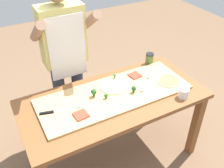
% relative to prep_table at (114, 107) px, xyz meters
% --- Properties ---
extents(ground_plane, '(8.00, 8.00, 0.00)m').
position_rel_prep_table_xyz_m(ground_plane, '(0.00, 0.00, -0.67)').
color(ground_plane, brown).
extents(prep_table, '(1.60, 0.76, 0.78)m').
position_rel_prep_table_xyz_m(prep_table, '(0.00, 0.00, 0.00)').
color(prep_table, brown).
rests_on(prep_table, ground).
extents(cutting_board, '(1.34, 0.50, 0.02)m').
position_rel_prep_table_xyz_m(cutting_board, '(0.03, 0.03, 0.12)').
color(cutting_board, tan).
rests_on(cutting_board, prep_table).
extents(chefs_knife, '(0.27, 0.09, 0.02)m').
position_rel_prep_table_xyz_m(chefs_knife, '(-0.53, 0.04, 0.13)').
color(chefs_knife, '#B7BABF').
rests_on(chefs_knife, cutting_board).
extents(pizza_whole_cheese_artichoke, '(0.23, 0.23, 0.02)m').
position_rel_prep_table_xyz_m(pizza_whole_cheese_artichoke, '(0.05, 0.11, 0.14)').
color(pizza_whole_cheese_artichoke, beige).
rests_on(pizza_whole_cheese_artichoke, cutting_board).
extents(pizza_whole_pesto_green, '(0.22, 0.22, 0.02)m').
position_rel_prep_table_xyz_m(pizza_whole_pesto_green, '(0.56, -0.05, 0.14)').
color(pizza_whole_pesto_green, beige).
rests_on(pizza_whole_pesto_green, cutting_board).
extents(pizza_slice_center, '(0.12, 0.12, 0.01)m').
position_rel_prep_table_xyz_m(pizza_slice_center, '(0.32, 0.17, 0.13)').
color(pizza_slice_center, '#BC3D28').
rests_on(pizza_slice_center, cutting_board).
extents(pizza_slice_far_right, '(0.12, 0.12, 0.01)m').
position_rel_prep_table_xyz_m(pizza_slice_far_right, '(-0.34, -0.10, 0.13)').
color(pizza_slice_far_right, '#BC3D28').
rests_on(pizza_slice_far_right, cutting_board).
extents(broccoli_floret_front_left, '(0.04, 0.04, 0.06)m').
position_rel_prep_table_xyz_m(broccoli_floret_front_left, '(0.17, -0.04, 0.17)').
color(broccoli_floret_front_left, '#2C5915').
rests_on(broccoli_floret_front_left, cutting_board).
extents(broccoli_floret_front_right, '(0.03, 0.03, 0.05)m').
position_rel_prep_table_xyz_m(broccoli_floret_front_right, '(-0.07, -0.00, 0.16)').
color(broccoli_floret_front_right, '#366618').
rests_on(broccoli_floret_front_right, cutting_board).
extents(broccoli_floret_back_right, '(0.05, 0.05, 0.07)m').
position_rel_prep_table_xyz_m(broccoli_floret_back_right, '(-0.15, 0.07, 0.17)').
color(broccoli_floret_back_right, '#366618').
rests_on(broccoli_floret_back_right, cutting_board).
extents(broccoli_floret_front_mid, '(0.03, 0.03, 0.04)m').
position_rel_prep_table_xyz_m(broccoli_floret_front_mid, '(0.14, 0.23, 0.15)').
color(broccoli_floret_front_mid, '#487A23').
rests_on(broccoli_floret_front_mid, cutting_board).
extents(cheese_crumble_a, '(0.01, 0.01, 0.01)m').
position_rel_prep_table_xyz_m(cheese_crumble_a, '(0.41, -0.06, 0.13)').
color(cheese_crumble_a, silver).
rests_on(cheese_crumble_a, cutting_board).
extents(cheese_crumble_b, '(0.02, 0.02, 0.02)m').
position_rel_prep_table_xyz_m(cheese_crumble_b, '(-0.32, -0.00, 0.14)').
color(cheese_crumble_b, white).
rests_on(cheese_crumble_b, cutting_board).
extents(cheese_crumble_c, '(0.02, 0.02, 0.01)m').
position_rel_prep_table_xyz_m(cheese_crumble_c, '(-0.42, 0.24, 0.13)').
color(cheese_crumble_c, silver).
rests_on(cheese_crumble_c, cutting_board).
extents(cheese_crumble_d, '(0.02, 0.02, 0.02)m').
position_rel_prep_table_xyz_m(cheese_crumble_d, '(0.41, 0.08, 0.14)').
color(cheese_crumble_d, silver).
rests_on(cheese_crumble_d, cutting_board).
extents(cheese_crumble_e, '(0.02, 0.02, 0.01)m').
position_rel_prep_table_xyz_m(cheese_crumble_e, '(-0.25, 0.25, 0.14)').
color(cheese_crumble_e, white).
rests_on(cheese_crumble_e, cutting_board).
extents(cheese_crumble_f, '(0.03, 0.03, 0.02)m').
position_rel_prep_table_xyz_m(cheese_crumble_f, '(0.25, -0.07, 0.14)').
color(cheese_crumble_f, silver).
rests_on(cheese_crumble_f, cutting_board).
extents(flour_cup, '(0.09, 0.09, 0.09)m').
position_rel_prep_table_xyz_m(flour_cup, '(0.53, -0.28, 0.15)').
color(flour_cup, white).
rests_on(flour_cup, prep_table).
extents(sauce_jar, '(0.08, 0.08, 0.12)m').
position_rel_prep_table_xyz_m(sauce_jar, '(0.59, 0.32, 0.17)').
color(sauce_jar, '#517033').
rests_on(sauce_jar, prep_table).
extents(cook_center, '(0.54, 0.39, 1.67)m').
position_rel_prep_table_xyz_m(cook_center, '(-0.22, 0.57, 0.33)').
color(cook_center, '#333847').
rests_on(cook_center, ground).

